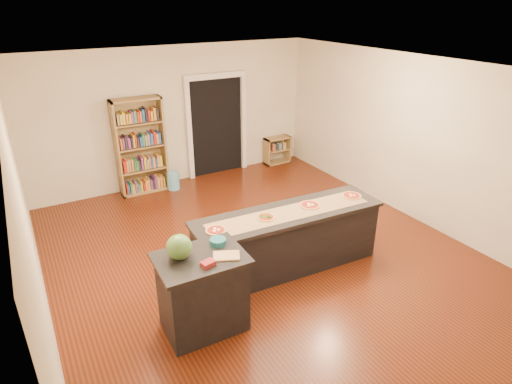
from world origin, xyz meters
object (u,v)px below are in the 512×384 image
side_counter (203,292)px  bookshelf (141,147)px  low_shelf (277,150)px  watermelon (179,247)px  waste_bin (173,181)px  kitchen_island (288,240)px

side_counter → bookshelf: size_ratio=0.53×
side_counter → low_shelf: bearing=50.4°
watermelon → low_shelf: bearing=46.5°
waste_bin → watermelon: size_ratio=1.29×
kitchen_island → bookshelf: bearing=108.4°
low_shelf → side_counter: bearing=-131.4°
side_counter → kitchen_island: bearing=21.0°
kitchen_island → waste_bin: bearing=100.8°
bookshelf → waste_bin: (0.54, -0.20, -0.77)m
waste_bin → watermelon: (-1.30, -3.97, 0.95)m
kitchen_island → side_counter: bearing=-157.4°
bookshelf → low_shelf: 3.29m
kitchen_island → watermelon: size_ratio=9.66×
side_counter → bookshelf: bearing=84.3°
kitchen_island → waste_bin: size_ratio=7.51×
low_shelf → watermelon: bearing=-133.5°
side_counter → bookshelf: (0.56, 4.26, 0.45)m
bookshelf → watermelon: 4.24m
kitchen_island → waste_bin: (-0.46, 3.52, -0.27)m
kitchen_island → low_shelf: kitchen_island is taller
bookshelf → waste_bin: bearing=-20.2°
bookshelf → low_shelf: bookshelf is taller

